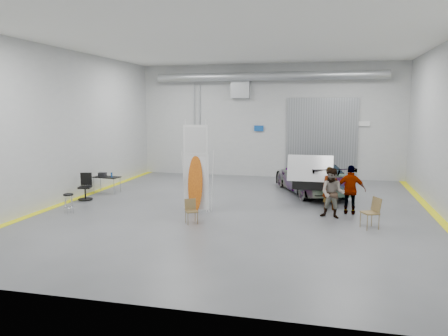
% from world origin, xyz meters
% --- Properties ---
extents(ground, '(16.00, 16.00, 0.00)m').
position_xyz_m(ground, '(0.00, 0.00, 0.00)').
color(ground, '#56585D').
rests_on(ground, ground).
extents(room_shell, '(14.02, 16.18, 6.01)m').
position_xyz_m(room_shell, '(0.24, 2.22, 4.08)').
color(room_shell, '#B0B2B4').
rests_on(room_shell, ground).
extents(sedan_car, '(3.89, 5.47, 1.47)m').
position_xyz_m(sedan_car, '(2.46, 3.90, 0.73)').
color(sedan_car, white).
rests_on(sedan_car, ground).
extents(person_a, '(0.65, 0.51, 1.59)m').
position_xyz_m(person_a, '(3.25, 0.82, 0.79)').
color(person_a, '#936250').
rests_on(person_a, ground).
extents(person_b, '(0.95, 0.80, 1.71)m').
position_xyz_m(person_b, '(3.33, -0.36, 0.85)').
color(person_b, '#557E9C').
rests_on(person_b, ground).
extents(person_c, '(1.04, 0.50, 1.74)m').
position_xyz_m(person_c, '(3.96, 0.34, 0.87)').
color(person_c, '#9E6934').
rests_on(person_c, ground).
extents(surfboard_display, '(0.94, 0.30, 3.31)m').
position_xyz_m(surfboard_display, '(-1.37, -0.71, 1.34)').
color(surfboard_display, white).
rests_on(surfboard_display, ground).
extents(folding_chair_near, '(0.50, 0.55, 0.78)m').
position_xyz_m(folding_chair_near, '(-1.09, -2.14, 0.24)').
color(folding_chair_near, brown).
rests_on(folding_chair_near, ground).
extents(folding_chair_far, '(0.60, 0.74, 0.97)m').
position_xyz_m(folding_chair_far, '(4.46, -1.41, 0.30)').
color(folding_chair_far, brown).
rests_on(folding_chair_far, ground).
extents(shop_stool, '(0.36, 0.36, 0.71)m').
position_xyz_m(shop_stool, '(-5.70, -1.91, 0.35)').
color(shop_stool, black).
rests_on(shop_stool, ground).
extents(work_table, '(1.19, 0.70, 0.93)m').
position_xyz_m(work_table, '(-6.29, 1.85, 0.71)').
color(work_table, '#96999E').
rests_on(work_table, ground).
extents(office_chair, '(0.58, 0.60, 1.07)m').
position_xyz_m(office_chair, '(-6.35, 0.32, 0.47)').
color(office_chair, black).
rests_on(office_chair, ground).
extents(trunk_lid, '(1.71, 1.04, 0.04)m').
position_xyz_m(trunk_lid, '(2.46, 1.62, 1.49)').
color(trunk_lid, silver).
rests_on(trunk_lid, sedan_car).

